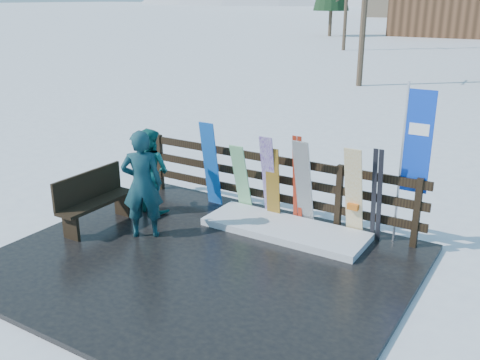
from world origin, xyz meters
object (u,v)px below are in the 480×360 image
Objects in this scene: snowboard_2 at (273,184)px; rental_flag at (414,148)px; snowboard_3 at (269,178)px; person_front at (142,184)px; snowboard_4 at (303,184)px; person_back at (150,170)px; bench at (93,198)px; snowboard_5 at (354,193)px; snowboard_0 at (211,164)px; snowboard_1 at (241,178)px.

snowboard_2 is 2.48m from rental_flag.
snowboard_3 is 2.22m from person_front.
rental_flag is at bearing 9.05° from snowboard_4.
person_back is (-4.40, -1.07, -0.82)m from rental_flag.
bench is 1.12× the size of snowboard_2.
rental_flag is (0.80, 0.27, 0.82)m from snowboard_5.
snowboard_3 is 0.97× the size of snowboard_5.
person_back reaches higher than snowboard_3.
snowboard_3 is 2.53m from rental_flag.
snowboard_0 is 1.91m from snowboard_4.
rental_flag is (2.29, 0.27, 0.94)m from snowboard_2.
person_front reaches higher than bench.
person_front reaches higher than snowboard_4.
snowboard_4 reaches higher than bench.
person_front is (-1.41, -1.72, 0.13)m from snowboard_3.
snowboard_0 is at bearing 180.00° from snowboard_1.
snowboard_5 is at bearing 174.70° from person_front.
snowboard_4 is at bearing -175.77° from person_front.
snowboard_5 is 0.62× the size of rental_flag.
person_front is (-3.77, -1.99, -0.70)m from rental_flag.
snowboard_1 is 1.01× the size of snowboard_2.
snowboard_1 is 3.10m from rental_flag.
bench is at bearing -121.97° from snowboard_0.
snowboard_0 is 1.24× the size of snowboard_2.
snowboard_1 is at bearing 45.46° from bench.
snowboard_2 is 0.52× the size of rental_flag.
snowboard_1 is (0.67, 0.00, -0.16)m from snowboard_0.
person_front is at bearing -115.99° from snowboard_1.
snowboard_1 is at bearing 0.00° from snowboard_0.
snowboard_5 reaches higher than snowboard_4.
snowboard_3 is 1.56m from snowboard_5.
rental_flag is 1.66× the size of person_back.
person_back is (0.37, 1.07, 0.27)m from bench.
person_back is (-2.12, -0.80, 0.11)m from snowboard_2.
person_front is at bearing 128.39° from person_back.
rental_flag is 4.60m from person_back.
snowboard_5 is at bearing 0.00° from snowboard_2.
snowboard_1 is 1.93m from person_front.
snowboard_0 is at bearing -175.72° from rental_flag.
bench is 2.22m from snowboard_0.
snowboard_2 reaches higher than snowboard_1.
snowboard_4 is at bearing 0.00° from snowboard_2.
bench is at bearing -143.10° from snowboard_2.
snowboard_1 is at bearing -147.38° from person_back.
snowboard_4 reaches higher than snowboard_2.
snowboard_2 is 0.83× the size of snowboard_4.
snowboard_2 is at bearing -173.26° from rental_flag.
snowboard_4 is at bearing -159.48° from person_back.
rental_flag is at bearing 5.25° from snowboard_1.
snowboard_0 is 2.81m from snowboard_5.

